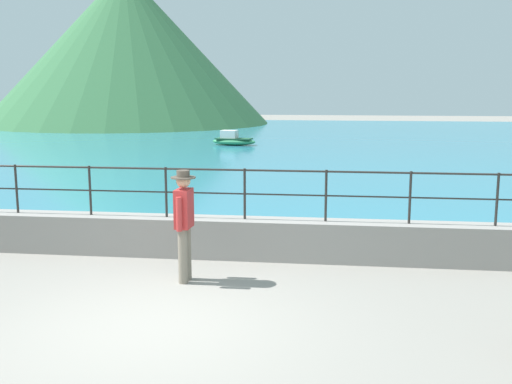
% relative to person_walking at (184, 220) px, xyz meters
% --- Properties ---
extents(ground_plane, '(120.00, 120.00, 0.00)m').
position_rel_person_walking_xyz_m(ground_plane, '(0.02, -1.76, -0.98)').
color(ground_plane, gray).
extents(promenade_wall, '(20.00, 0.56, 0.70)m').
position_rel_person_walking_xyz_m(promenade_wall, '(0.02, 1.44, -0.63)').
color(promenade_wall, gray).
rests_on(promenade_wall, ground).
extents(railing, '(18.44, 0.04, 0.90)m').
position_rel_person_walking_xyz_m(railing, '(0.02, 1.44, 0.33)').
color(railing, '#282623').
rests_on(railing, promenade_wall).
extents(lake_water, '(64.00, 44.32, 0.06)m').
position_rel_person_walking_xyz_m(lake_water, '(0.02, 24.08, -0.95)').
color(lake_water, teal).
rests_on(lake_water, ground).
extents(hill_main, '(23.31, 23.31, 12.38)m').
position_rel_person_walking_xyz_m(hill_main, '(-14.67, 39.90, 5.21)').
color(hill_main, '#33663D').
rests_on(hill_main, ground).
extents(person_walking, '(0.38, 0.57, 1.75)m').
position_rel_person_walking_xyz_m(person_walking, '(0.00, 0.00, 0.00)').
color(person_walking, slate).
rests_on(person_walking, ground).
extents(boat_2, '(2.41, 1.24, 0.76)m').
position_rel_person_walking_xyz_m(boat_2, '(-2.86, 21.76, -0.65)').
color(boat_2, '#338C59').
rests_on(boat_2, lake_water).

